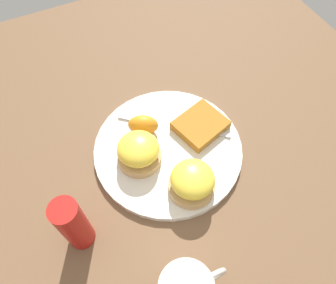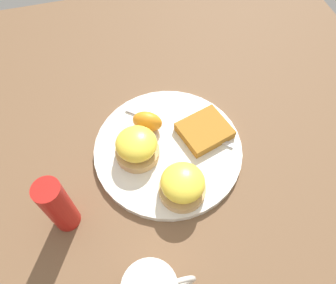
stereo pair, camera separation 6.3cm
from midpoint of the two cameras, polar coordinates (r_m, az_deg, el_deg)
name	(u,v)px [view 1 (the left image)]	position (r m, az deg, el deg)	size (l,w,h in m)	color
ground_plane	(168,151)	(0.65, -2.73, -1.80)	(1.10, 1.10, 0.00)	brown
plate	(168,149)	(0.65, -2.75, -1.49)	(0.29, 0.29, 0.01)	silver
sandwich_benedict_left	(139,152)	(0.61, -8.08, -1.89)	(0.08, 0.08, 0.06)	tan
sandwich_benedict_right	(190,182)	(0.57, 0.78, -7.31)	(0.08, 0.08, 0.06)	tan
hashbrown_patty	(200,125)	(0.66, 2.98, 2.74)	(0.09, 0.08, 0.02)	#A36820
orange_wedge	(143,125)	(0.65, -7.11, 2.73)	(0.06, 0.04, 0.04)	orange
fork	(166,123)	(0.67, -2.99, 3.13)	(0.19, 0.16, 0.00)	silver
condiment_bottle	(73,225)	(0.55, -19.37, -13.71)	(0.04, 0.04, 0.13)	#B21914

